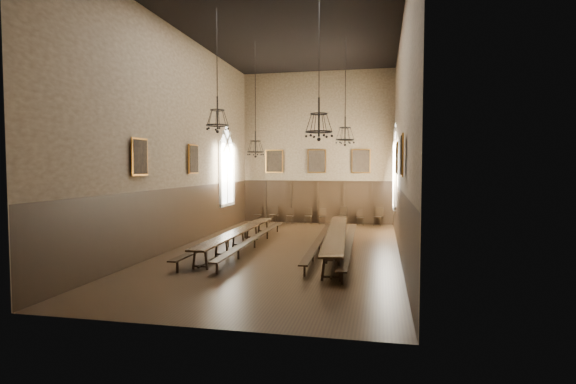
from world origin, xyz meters
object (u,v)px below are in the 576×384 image
(chair_3, at_px, (308,219))
(chair_5, at_px, (343,219))
(chair_1, at_px, (274,218))
(chair_0, at_px, (258,217))
(bench_left_outer, at_px, (228,240))
(chair_7, at_px, (378,220))
(table_left, at_px, (238,239))
(chandelier_back_right, at_px, (345,133))
(bench_left_inner, at_px, (255,241))
(chandelier_front_left, at_px, (217,117))
(chandelier_front_right, at_px, (319,123))
(chandelier_back_left, at_px, (255,143))
(chair_2, at_px, (290,219))
(chair_4, at_px, (322,219))
(bench_right_inner, at_px, (319,243))
(bench_right_outer, at_px, (349,245))
(table_right, at_px, (336,241))
(chair_6, at_px, (360,220))

(chair_3, xyz_separation_m, chair_5, (2.05, -0.04, 0.03))
(chair_1, bearing_deg, chair_0, -175.86)
(bench_left_outer, height_order, chair_7, chair_7)
(table_left, height_order, chandelier_back_right, chandelier_back_right)
(bench_left_inner, distance_m, chandelier_front_left, 5.45)
(chair_0, xyz_separation_m, chandelier_front_right, (5.25, -11.10, 4.54))
(chandelier_front_left, bearing_deg, chandelier_back_left, 87.70)
(bench_left_inner, height_order, chair_2, chair_2)
(chair_4, xyz_separation_m, chair_5, (1.18, 0.05, 0.04))
(chair_1, height_order, chair_3, chair_1)
(chair_1, bearing_deg, chair_5, 7.58)
(chandelier_back_right, bearing_deg, table_left, -153.42)
(chair_5, bearing_deg, chandelier_back_right, -67.54)
(bench_left_inner, distance_m, bench_right_inner, 2.69)
(chandelier_front_right, bearing_deg, bench_left_outer, 147.89)
(table_left, xyz_separation_m, bench_left_outer, (-0.45, -0.02, -0.07))
(bench_left_inner, height_order, chair_7, chair_7)
(table_left, height_order, chair_3, chair_3)
(bench_right_outer, relative_size, chair_5, 10.09)
(bench_left_inner, relative_size, chandelier_back_right, 2.21)
(bench_left_inner, relative_size, chair_7, 9.83)
(chair_0, bearing_deg, table_left, -74.82)
(bench_right_inner, bearing_deg, chandelier_front_right, -82.94)
(bench_right_inner, bearing_deg, chair_5, 88.35)
(table_right, bearing_deg, chair_2, 113.28)
(chair_6, height_order, chandelier_back_right, chandelier_back_right)
(chair_2, bearing_deg, chair_7, 3.90)
(bench_right_outer, distance_m, chair_6, 8.67)
(table_right, bearing_deg, bench_left_outer, -179.93)
(chair_2, bearing_deg, bench_right_outer, -61.50)
(bench_left_outer, xyz_separation_m, chair_5, (4.07, 8.41, 0.02))
(table_right, distance_m, chandelier_back_right, 4.94)
(bench_right_inner, relative_size, chair_3, 10.66)
(table_left, xyz_separation_m, chandelier_back_right, (4.23, 2.12, 4.50))
(bench_left_outer, height_order, chandelier_front_left, chandelier_front_left)
(chandelier_front_left, bearing_deg, chair_3, 81.72)
(chair_7, bearing_deg, chair_2, -161.01)
(chandelier_front_right, bearing_deg, table_right, 82.17)
(chandelier_back_left, bearing_deg, chandelier_front_left, -92.30)
(chair_0, height_order, chair_2, chair_0)
(chair_3, relative_size, chandelier_front_left, 0.21)
(chair_0, bearing_deg, chair_3, 4.37)
(chair_3, height_order, chandelier_back_right, chandelier_back_right)
(chandelier_back_right, height_order, chandelier_front_left, same)
(chandelier_back_right, xyz_separation_m, chandelier_front_right, (-0.51, -4.75, -0.04))
(bench_left_outer, distance_m, chair_0, 8.55)
(chair_0, distance_m, chair_6, 6.15)
(table_right, distance_m, chandelier_back_left, 5.95)
(bench_right_outer, distance_m, chair_3, 9.23)
(chair_1, height_order, chandelier_front_right, chandelier_front_right)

